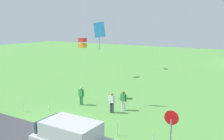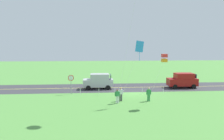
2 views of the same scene
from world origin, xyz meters
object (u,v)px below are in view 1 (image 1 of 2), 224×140
object	(u,v)px
person_adult_near	(123,100)
person_adult_companion	(112,102)
stop_sign	(171,125)
person_child_watcher	(81,95)
kite_blue_mid	(100,31)
kite_yellow_high	(83,43)

from	to	relation	value
person_adult_near	person_adult_companion	size ratio (longest dim) A/B	1.00
stop_sign	person_adult_near	bearing A→B (deg)	137.75
person_adult_near	person_child_watcher	distance (m)	3.80
stop_sign	kite_blue_mid	size ratio (longest dim) A/B	0.36
stop_sign	person_adult_near	world-z (taller)	stop_sign
kite_blue_mid	person_child_watcher	bearing A→B (deg)	-147.72
person_adult_near	person_child_watcher	world-z (taller)	same
person_adult_companion	kite_blue_mid	size ratio (longest dim) A/B	0.23
person_adult_companion	kite_yellow_high	size ratio (longest dim) A/B	0.29
person_adult_companion	person_child_watcher	bearing A→B (deg)	90.47
person_child_watcher	kite_blue_mid	distance (m)	5.63
person_adult_near	person_adult_companion	distance (m)	1.07
person_adult_companion	person_adult_near	bearing A→B (deg)	-21.47
person_adult_companion	person_child_watcher	world-z (taller)	same
person_adult_near	person_child_watcher	xyz separation A→B (m)	(-3.74, -0.65, 0.00)
person_adult_near	kite_blue_mid	xyz separation A→B (m)	(-2.38, 0.20, 5.39)
person_adult_near	kite_yellow_high	world-z (taller)	kite_yellow_high
kite_yellow_high	person_child_watcher	bearing A→B (deg)	-57.28
stop_sign	kite_yellow_high	xyz separation A→B (m)	(-10.60, 6.33, 3.35)
kite_yellow_high	stop_sign	bearing A→B (deg)	-30.84
person_adult_companion	kite_blue_mid	distance (m)	5.83
person_adult_near	person_adult_companion	world-z (taller)	same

